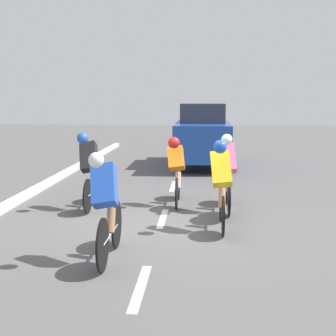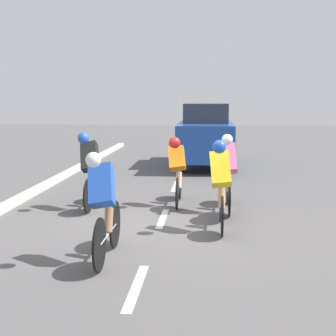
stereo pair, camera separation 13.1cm
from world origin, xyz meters
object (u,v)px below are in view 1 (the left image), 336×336
at_px(cyclist_yellow, 221,182).
at_px(cyclist_orange, 176,168).
at_px(cyclist_pink, 227,171).
at_px(support_car, 202,134).
at_px(cyclist_blue, 106,204).
at_px(cyclist_black, 90,168).

xyz_separation_m(cyclist_yellow, cyclist_orange, (0.85, -1.78, -0.04)).
bearing_deg(cyclist_pink, support_car, -85.54).
bearing_deg(cyclist_pink, cyclist_yellow, 82.65).
height_order(cyclist_blue, cyclist_black, cyclist_black).
height_order(cyclist_yellow, cyclist_orange, cyclist_yellow).
bearing_deg(cyclist_black, cyclist_blue, 107.39).
height_order(cyclist_black, support_car, support_car).
xyz_separation_m(cyclist_blue, cyclist_yellow, (-1.62, -1.66, 0.03)).
bearing_deg(cyclist_blue, cyclist_orange, -102.62).
xyz_separation_m(cyclist_black, cyclist_orange, (-1.71, -0.43, -0.04)).
distance_m(cyclist_pink, support_car, 6.27).
xyz_separation_m(cyclist_black, support_car, (-2.25, -6.23, 0.21)).
relative_size(cyclist_pink, support_car, 0.40).
bearing_deg(cyclist_black, cyclist_orange, -166.03).
height_order(cyclist_pink, support_car, support_car).
bearing_deg(support_car, cyclist_yellow, 92.38).
bearing_deg(cyclist_yellow, support_car, -87.62).
height_order(cyclist_yellow, support_car, support_car).
bearing_deg(support_car, cyclist_blue, 81.94).
distance_m(cyclist_blue, support_car, 9.33).
height_order(cyclist_pink, cyclist_blue, cyclist_pink).
distance_m(cyclist_yellow, support_car, 7.59).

